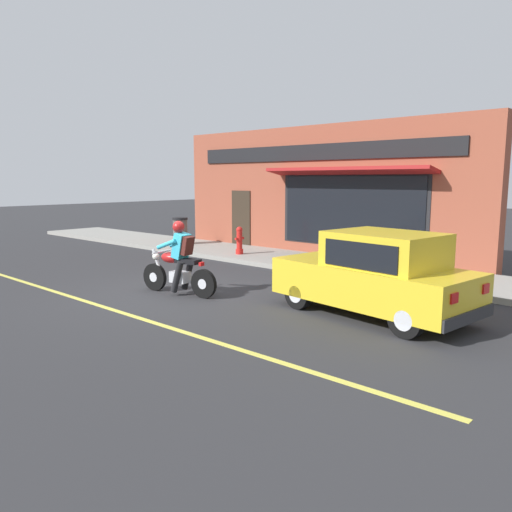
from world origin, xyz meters
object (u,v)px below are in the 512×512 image
object	(u,v)px
car_hatchback	(376,275)
trash_bin	(180,231)
motorcycle_with_rider	(179,264)
fire_hydrant	(239,241)

from	to	relation	value
car_hatchback	trash_bin	bearing A→B (deg)	70.23
motorcycle_with_rider	trash_bin	world-z (taller)	motorcycle_with_rider
fire_hydrant	car_hatchback	bearing A→B (deg)	-116.15
car_hatchback	fire_hydrant	size ratio (longest dim) A/B	4.50
car_hatchback	fire_hydrant	xyz separation A→B (m)	(3.22, 6.56, -0.19)
motorcycle_with_rider	trash_bin	distance (m)	7.60
motorcycle_with_rider	fire_hydrant	distance (m)	5.17
motorcycle_with_rider	car_hatchback	distance (m)	4.26
motorcycle_with_rider	fire_hydrant	size ratio (longest dim) A/B	2.28
fire_hydrant	trash_bin	size ratio (longest dim) A/B	0.90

